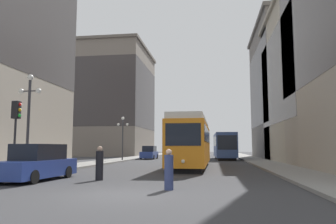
# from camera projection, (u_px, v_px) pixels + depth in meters

# --- Properties ---
(ground_plane) EXTENTS (200.00, 200.00, 0.00)m
(ground_plane) POSITION_uv_depth(u_px,v_px,m) (120.00, 195.00, 11.25)
(ground_plane) COLOR #38383A
(sidewalk_left) EXTENTS (3.03, 120.00, 0.15)m
(sidewalk_left) POSITION_uv_depth(u_px,v_px,m) (141.00, 157.00, 51.79)
(sidewalk_left) COLOR gray
(sidewalk_left) RESTS_ON ground
(sidewalk_right) EXTENTS (3.03, 120.00, 0.15)m
(sidewalk_right) POSITION_uv_depth(u_px,v_px,m) (247.00, 157.00, 49.49)
(sidewalk_right) COLOR gray
(sidewalk_right) RESTS_ON ground
(streetcar) EXTENTS (2.80, 13.79, 3.89)m
(streetcar) POSITION_uv_depth(u_px,v_px,m) (192.00, 142.00, 26.44)
(streetcar) COLOR black
(streetcar) RESTS_ON ground
(transit_bus) EXTENTS (2.88, 11.44, 3.45)m
(transit_bus) POSITION_uv_depth(u_px,v_px,m) (224.00, 145.00, 43.69)
(transit_bus) COLOR black
(transit_bus) RESTS_ON ground
(parked_car_left_near) EXTENTS (2.10, 5.05, 1.82)m
(parked_car_left_near) POSITION_uv_depth(u_px,v_px,m) (38.00, 163.00, 16.23)
(parked_car_left_near) COLOR black
(parked_car_left_near) RESTS_ON ground
(parked_car_left_mid) EXTENTS (1.92, 4.69, 1.82)m
(parked_car_left_mid) POSITION_uv_depth(u_px,v_px,m) (149.00, 153.00, 44.64)
(parked_car_left_mid) COLOR black
(parked_car_left_mid) RESTS_ON ground
(pedestrian_crossing_near) EXTENTS (0.36, 0.36, 1.59)m
(pedestrian_crossing_near) POSITION_uv_depth(u_px,v_px,m) (169.00, 171.00, 12.62)
(pedestrian_crossing_near) COLOR navy
(pedestrian_crossing_near) RESTS_ON ground
(pedestrian_crossing_far) EXTENTS (0.38, 0.38, 1.72)m
(pedestrian_crossing_far) POSITION_uv_depth(u_px,v_px,m) (100.00, 164.00, 16.27)
(pedestrian_crossing_far) COLOR black
(pedestrian_crossing_far) RESTS_ON ground
(traffic_light_near_left) EXTENTS (0.47, 0.36, 3.99)m
(traffic_light_near_left) POSITION_uv_depth(u_px,v_px,m) (16.00, 118.00, 17.27)
(traffic_light_near_left) COLOR #232328
(traffic_light_near_left) RESTS_ON sidewalk_left
(lamp_post_left_near) EXTENTS (1.41, 0.36, 5.81)m
(lamp_post_left_near) POSITION_uv_depth(u_px,v_px,m) (29.00, 108.00, 18.87)
(lamp_post_left_near) COLOR #333338
(lamp_post_left_near) RESTS_ON sidewalk_left
(lamp_post_left_far) EXTENTS (1.41, 0.36, 5.13)m
(lamp_post_left_far) POSITION_uv_depth(u_px,v_px,m) (123.00, 131.00, 38.43)
(lamp_post_left_far) COLOR #333338
(lamp_post_left_far) RESTS_ON sidewalk_left
(building_left_corner) EXTENTS (12.48, 18.86, 21.45)m
(building_left_corner) POSITION_uv_depth(u_px,v_px,m) (118.00, 101.00, 65.07)
(building_left_corner) COLOR slate
(building_left_corner) RESTS_ON ground
(building_right_midblock) EXTENTS (14.60, 18.26, 19.47)m
(building_right_midblock) POSITION_uv_depth(u_px,v_px,m) (307.00, 89.00, 46.30)
(building_right_midblock) COLOR slate
(building_right_midblock) RESTS_ON ground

